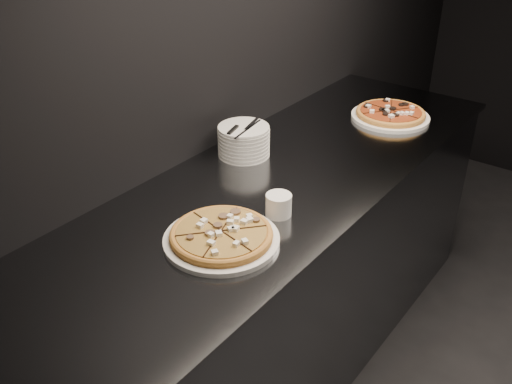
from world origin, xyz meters
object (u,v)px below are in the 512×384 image
Objects in this scene: counter at (275,278)px; plate_stack at (244,141)px; ramekin at (279,204)px; cutlery at (243,128)px; pizza_mushroom at (221,236)px; pizza_tomato at (390,114)px.

plate_stack is at bearing 158.92° from counter.
cutlery is at bearing 143.33° from ramekin.
ramekin is (0.15, -0.20, 0.50)m from counter.
pizza_mushroom is 0.60m from cutlery.
pizza_tomato is 4.09× the size of ramekin.
pizza_mushroom is (0.10, -0.43, 0.48)m from counter.
pizza_mushroom is at bearing -58.29° from plate_stack.
pizza_mushroom reaches higher than counter.
plate_stack is at bearing -113.63° from pizza_tomato.
cutlery is at bearing 161.85° from counter.
ramekin is (0.05, 0.23, 0.02)m from pizza_mushroom.
plate_stack is at bearing 102.57° from cutlery.
counter is at bearing 126.42° from ramekin.
ramekin reaches higher than pizza_mushroom.
pizza_mushroom is 1.72× the size of cutlery.
pizza_mushroom is at bearing -101.78° from ramekin.
cutlery reaches higher than ramekin.
plate_stack reaches higher than ramekin.
plate_stack is 0.07m from cutlery.
plate_stack reaches higher than counter.
pizza_tomato is 0.97m from ramekin.
pizza_mushroom is 0.24m from ramekin.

